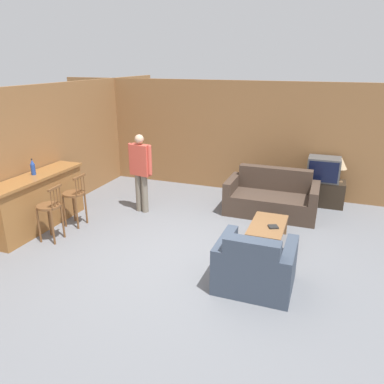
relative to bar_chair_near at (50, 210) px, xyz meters
name	(u,v)px	position (x,y,z in m)	size (l,w,h in m)	color
ground_plane	(179,258)	(2.35, 0.17, -0.57)	(24.00, 24.00, 0.00)	slate
wall_back	(237,137)	(2.35, 3.85, 0.73)	(9.40, 0.08, 2.60)	olive
wall_left	(59,147)	(-0.93, 1.51, 0.73)	(0.08, 8.68, 2.60)	olive
bar_counter	(38,202)	(-0.59, 0.36, -0.05)	(0.55, 2.14, 1.03)	brown
bar_chair_near	(50,210)	(0.00, 0.00, 0.00)	(0.43, 0.43, 1.01)	brown
bar_chair_mid	(75,197)	(0.00, 0.68, 0.00)	(0.41, 0.41, 1.01)	brown
couch_far	(272,199)	(3.43, 2.62, -0.25)	(1.83, 0.95, 0.90)	#423328
armchair_near	(255,267)	(3.64, -0.21, -0.25)	(1.05, 0.90, 0.88)	#384251
coffee_table	(268,227)	(3.59, 1.20, -0.26)	(0.58, 1.05, 0.36)	brown
tv_unit	(321,192)	(4.37, 3.48, -0.29)	(0.97, 0.48, 0.56)	#2D2319
tv	(324,169)	(4.37, 3.48, 0.25)	(0.67, 0.49, 0.52)	#4C4C4C
bottle	(33,167)	(-0.64, 0.41, 0.60)	(0.08, 0.08, 0.30)	#234293
book_on_table	(273,227)	(3.69, 1.10, -0.19)	(0.20, 0.20, 0.03)	black
table_lamp	(341,164)	(4.70, 3.48, 0.39)	(0.26, 0.26, 0.54)	brown
person_by_window	(141,169)	(0.86, 1.76, 0.36)	(0.56, 0.24, 1.64)	#756B5B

